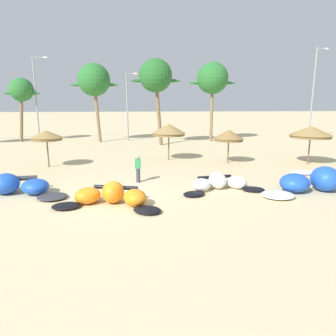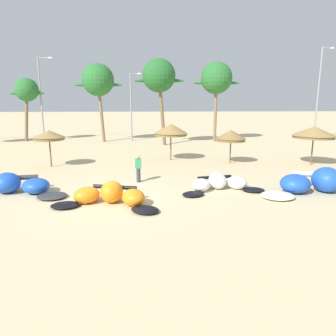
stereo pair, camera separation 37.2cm
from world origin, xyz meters
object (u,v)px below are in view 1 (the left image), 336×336
kite_left (4,188)px  person_near_kites (138,169)px  beach_umbrella_near_van (46,135)px  palm_center_right (213,79)px  beach_umbrella_near_palms (229,135)px  palm_left (21,91)px  kite_center (219,183)px  palm_center_left (156,76)px  kite_left_of_center (111,196)px  beach_umbrella_outermost (311,132)px  palm_left_of_gap (94,80)px  kite_right_of_center (328,184)px  lamppost_east_center (128,103)px  lamppost_west_center (37,95)px  beach_umbrella_middle (169,130)px  lamppost_east (314,91)px

kite_left → person_near_kites: 7.10m
beach_umbrella_near_van → palm_center_right: bearing=42.5°
beach_umbrella_near_palms → kite_left: bearing=-151.7°
palm_left → palm_center_right: 22.15m
kite_left → kite_center: kite_left is taller
palm_left → beach_umbrella_near_van: bearing=-65.6°
palm_center_left → kite_left_of_center: bearing=-98.8°
beach_umbrella_outermost → palm_left: palm_left is taller
palm_left → palm_left_of_gap: size_ratio=0.82×
kite_left_of_center → kite_right_of_center: 11.14m
kite_left → lamppost_east_center: bearing=75.9°
beach_umbrella_near_palms → palm_center_left: bearing=115.6°
kite_left_of_center → person_near_kites: 4.15m
lamppost_east_center → palm_left: bearing=178.4°
beach_umbrella_near_palms → lamppost_west_center: lamppost_west_center is taller
kite_left → beach_umbrella_outermost: beach_umbrella_outermost is taller
palm_left_of_gap → palm_left: bearing=172.9°
palm_center_right → palm_center_left: bearing=-156.9°
person_near_kites → lamppost_east_center: bearing=93.6°
kite_center → beach_umbrella_middle: beach_umbrella_middle is taller
kite_left → lamppost_west_center: bearing=102.7°
person_near_kites → palm_left_of_gap: 20.72m
palm_center_right → kite_left_of_center: bearing=-113.4°
kite_left → kite_center: 11.16m
kite_left → kite_left_of_center: kite_left is taller
lamppost_east → palm_left: bearing=177.3°
beach_umbrella_near_van → person_near_kites: bearing=-36.7°
kite_center → kite_right_of_center: 5.61m
kite_left_of_center → beach_umbrella_near_palms: beach_umbrella_near_palms is taller
kite_right_of_center → beach_umbrella_outermost: beach_umbrella_outermost is taller
palm_center_left → beach_umbrella_outermost: bearing=-46.1°
kite_left → lamppost_east_center: size_ratio=0.84×
beach_umbrella_near_palms → palm_left: (-20.39, 14.88, 3.73)m
kite_center → beach_umbrella_near_palms: (2.52, 7.23, 1.80)m
palm_center_right → beach_umbrella_middle: bearing=-117.6°
palm_left → palm_center_left: (15.32, -4.32, 1.37)m
kite_left_of_center → palm_left_of_gap: size_ratio=0.58×
kite_right_of_center → beach_umbrella_middle: size_ratio=2.50×
beach_umbrella_near_van → beach_umbrella_middle: 9.20m
kite_right_of_center → palm_left_of_gap: bearing=123.9°
beach_umbrella_outermost → lamppost_west_center: size_ratio=0.32×
beach_umbrella_near_van → lamppost_east_center: lamppost_east_center is taller
kite_left_of_center → palm_center_right: 25.64m
kite_left → lamppost_east: lamppost_east is taller
lamppost_west_center → lamppost_east: lamppost_east is taller
beach_umbrella_near_van → kite_left: bearing=-92.0°
kite_right_of_center → beach_umbrella_middle: 12.62m
beach_umbrella_near_palms → lamppost_east_center: size_ratio=0.32×
palm_center_right → beach_umbrella_near_palms: bearing=-97.1°
beach_umbrella_near_palms → lamppost_west_center: 24.13m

